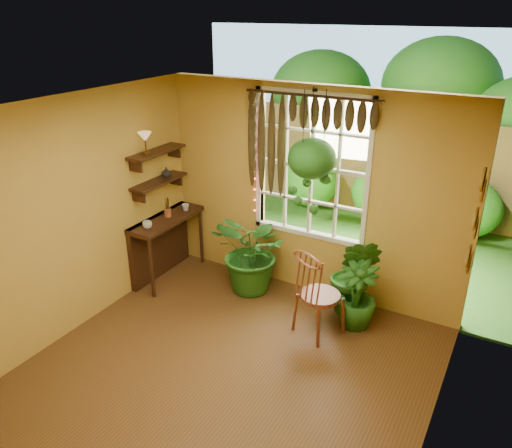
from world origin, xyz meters
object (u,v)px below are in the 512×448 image
at_px(potted_plant_mid, 354,275).
at_px(windsor_chair, 317,306).
at_px(potted_plant_left, 254,253).
at_px(hanging_basket, 312,163).
at_px(counter_ledge, 162,239).

bearing_deg(potted_plant_mid, windsor_chair, -110.39).
distance_m(potted_plant_left, hanging_basket, 1.46).
bearing_deg(windsor_chair, potted_plant_left, -178.75).
bearing_deg(windsor_chair, potted_plant_mid, 93.44).
distance_m(counter_ledge, windsor_chair, 2.46).
distance_m(potted_plant_mid, hanging_basket, 1.46).
xyz_separation_m(counter_ledge, potted_plant_mid, (2.67, 0.37, -0.02)).
bearing_deg(potted_plant_left, counter_ledge, -170.46).
distance_m(counter_ledge, potted_plant_mid, 2.69).
bearing_deg(hanging_basket, windsor_chair, -56.09).
relative_size(counter_ledge, potted_plant_left, 1.05).
bearing_deg(windsor_chair, hanging_basket, 147.74).
bearing_deg(potted_plant_left, potted_plant_mid, 6.20).
height_order(potted_plant_left, hanging_basket, hanging_basket).
bearing_deg(counter_ledge, potted_plant_left, 9.54).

